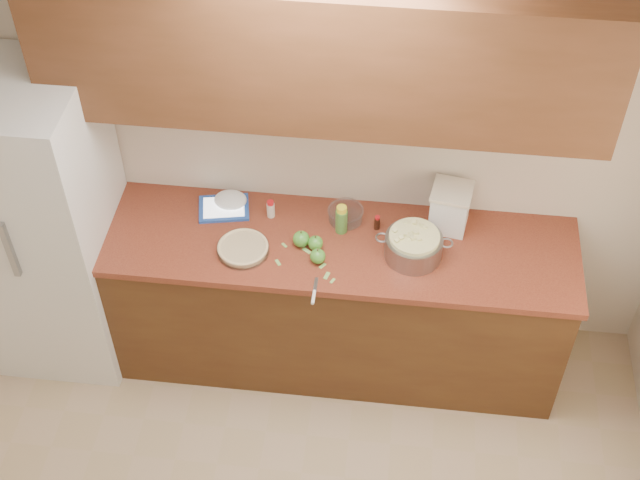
# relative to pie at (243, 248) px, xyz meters

# --- Properties ---
(room_shell) EXTENTS (3.60, 3.60, 3.60)m
(room_shell) POSITION_rel_pie_xyz_m (0.37, -1.36, 0.36)
(room_shell) COLOR tan
(room_shell) RESTS_ON ground
(counter_run) EXTENTS (2.64, 0.68, 0.92)m
(counter_run) POSITION_rel_pie_xyz_m (0.37, 0.12, -0.48)
(counter_run) COLOR #4C2F15
(counter_run) RESTS_ON ground
(upper_cabinets) EXTENTS (2.60, 0.34, 0.70)m
(upper_cabinets) POSITION_rel_pie_xyz_m (0.37, 0.27, 1.01)
(upper_cabinets) COLOR #5B311B
(upper_cabinets) RESTS_ON room_shell
(fridge) EXTENTS (0.70, 0.70, 1.80)m
(fridge) POSITION_rel_pie_xyz_m (-1.07, 0.08, -0.04)
(fridge) COLOR silver
(fridge) RESTS_ON ground
(pie) EXTENTS (0.27, 0.27, 0.04)m
(pie) POSITION_rel_pie_xyz_m (0.00, 0.00, 0.00)
(pie) COLOR silver
(pie) RESTS_ON counter_run
(colander) EXTENTS (0.39, 0.29, 0.14)m
(colander) POSITION_rel_pie_xyz_m (0.85, 0.07, 0.05)
(colander) COLOR gray
(colander) RESTS_ON counter_run
(flour_canister) EXTENTS (0.23, 0.23, 0.25)m
(flour_canister) POSITION_rel_pie_xyz_m (1.02, 0.31, 0.10)
(flour_canister) COLOR silver
(flour_canister) RESTS_ON counter_run
(tablet) EXTENTS (0.30, 0.25, 0.02)m
(tablet) POSITION_rel_pie_xyz_m (-0.15, 0.29, -0.01)
(tablet) COLOR #224AA7
(tablet) RESTS_ON counter_run
(paring_knife) EXTENTS (0.02, 0.17, 0.02)m
(paring_knife) POSITION_rel_pie_xyz_m (0.39, -0.25, -0.01)
(paring_knife) COLOR gray
(paring_knife) RESTS_ON counter_run
(lemon_bottle) EXTENTS (0.06, 0.06, 0.17)m
(lemon_bottle) POSITION_rel_pie_xyz_m (0.48, 0.20, 0.06)
(lemon_bottle) COLOR #4C8C38
(lemon_bottle) RESTS_ON counter_run
(cinnamon_shaker) EXTENTS (0.04, 0.04, 0.10)m
(cinnamon_shaker) POSITION_rel_pie_xyz_m (0.10, 0.27, 0.03)
(cinnamon_shaker) COLOR beige
(cinnamon_shaker) RESTS_ON counter_run
(vanilla_bottle) EXTENTS (0.03, 0.03, 0.08)m
(vanilla_bottle) POSITION_rel_pie_xyz_m (0.66, 0.24, 0.02)
(vanilla_bottle) COLOR black
(vanilla_bottle) RESTS_ON counter_run
(mixing_bowl) EXTENTS (0.19, 0.19, 0.07)m
(mixing_bowl) POSITION_rel_pie_xyz_m (0.49, 0.29, 0.02)
(mixing_bowl) COLOR silver
(mixing_bowl) RESTS_ON counter_run
(paper_towel) EXTENTS (0.22, 0.20, 0.07)m
(paper_towel) POSITION_rel_pie_xyz_m (-0.12, 0.33, 0.01)
(paper_towel) COLOR white
(paper_towel) RESTS_ON counter_run
(apple_left) EXTENTS (0.09, 0.09, 0.10)m
(apple_left) POSITION_rel_pie_xyz_m (0.28, 0.08, 0.02)
(apple_left) COLOR #448D2C
(apple_left) RESTS_ON counter_run
(apple_center) EXTENTS (0.08, 0.08, 0.09)m
(apple_center) POSITION_rel_pie_xyz_m (0.36, 0.06, 0.02)
(apple_center) COLOR #448D2C
(apple_center) RESTS_ON counter_run
(apple_front) EXTENTS (0.08, 0.08, 0.09)m
(apple_front) POSITION_rel_pie_xyz_m (0.38, -0.03, 0.02)
(apple_front) COLOR #448D2C
(apple_front) RESTS_ON counter_run
(peel_a) EXTENTS (0.03, 0.05, 0.00)m
(peel_a) POSITION_rel_pie_xyz_m (0.44, -0.12, -0.02)
(peel_a) COLOR #84B95A
(peel_a) RESTS_ON counter_run
(peel_b) EXTENTS (0.03, 0.03, 0.00)m
(peel_b) POSITION_rel_pie_xyz_m (0.20, 0.07, -0.02)
(peel_b) COLOR #84B95A
(peel_b) RESTS_ON counter_run
(peel_c) EXTENTS (0.04, 0.04, 0.00)m
(peel_c) POSITION_rel_pie_xyz_m (0.19, -0.06, -0.02)
(peel_c) COLOR #84B95A
(peel_c) RESTS_ON counter_run
(peel_d) EXTENTS (0.03, 0.04, 0.00)m
(peel_d) POSITION_rel_pie_xyz_m (0.47, -0.15, -0.02)
(peel_d) COLOR #84B95A
(peel_d) RESTS_ON counter_run
(peel_e) EXTENTS (0.04, 0.04, 0.00)m
(peel_e) POSITION_rel_pie_xyz_m (0.41, -0.05, -0.02)
(peel_e) COLOR #84B95A
(peel_e) RESTS_ON counter_run
(peel_f) EXTENTS (0.05, 0.05, 0.00)m
(peel_f) POSITION_rel_pie_xyz_m (0.32, 0.04, -0.02)
(peel_f) COLOR #84B95A
(peel_f) RESTS_ON counter_run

